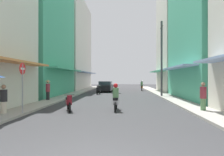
# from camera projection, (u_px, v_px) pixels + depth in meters

# --- Properties ---
(ground_plane) EXTENTS (86.85, 86.85, 0.00)m
(ground_plane) POSITION_uv_depth(u_px,v_px,m) (116.00, 98.00, 19.90)
(ground_plane) COLOR #38383A
(sidewalk_left) EXTENTS (1.58, 47.48, 0.12)m
(sidewalk_left) POSITION_uv_depth(u_px,v_px,m) (65.00, 97.00, 20.17)
(sidewalk_left) COLOR #ADA89E
(sidewalk_left) RESTS_ON ground
(sidewalk_right) EXTENTS (1.58, 47.48, 0.12)m
(sidewalk_right) POSITION_uv_depth(u_px,v_px,m) (169.00, 97.00, 19.62)
(sidewalk_right) COLOR #ADA89E
(sidewalk_right) RESTS_ON ground
(building_left_mid) EXTENTS (7.05, 10.61, 12.57)m
(building_left_mid) POSITION_uv_depth(u_px,v_px,m) (35.00, 37.00, 22.22)
(building_left_mid) COLOR #4CB28C
(building_left_mid) RESTS_ON ground
(building_left_far) EXTENTS (7.05, 13.70, 14.89)m
(building_left_far) POSITION_uv_depth(u_px,v_px,m) (68.00, 46.00, 35.18)
(building_left_far) COLOR silver
(building_left_far) RESTS_ON ground
(building_right_mid) EXTENTS (7.05, 10.25, 15.57)m
(building_right_mid) POSITION_uv_depth(u_px,v_px,m) (214.00, 12.00, 18.46)
(building_right_mid) COLOR #4CB28C
(building_right_mid) RESTS_ON ground
(building_right_far) EXTENTS (7.05, 8.02, 14.00)m
(building_right_far) POSITION_uv_depth(u_px,v_px,m) (183.00, 41.00, 28.10)
(building_right_far) COLOR silver
(building_right_far) RESTS_ON ground
(motorbike_black) EXTENTS (0.55, 1.81, 0.96)m
(motorbike_black) POSITION_uv_depth(u_px,v_px,m) (99.00, 90.00, 24.18)
(motorbike_black) COLOR black
(motorbike_black) RESTS_ON ground
(motorbike_orange) EXTENTS (0.55, 1.81, 1.58)m
(motorbike_orange) POSITION_uv_depth(u_px,v_px,m) (142.00, 86.00, 30.68)
(motorbike_orange) COLOR black
(motorbike_orange) RESTS_ON ground
(motorbike_maroon) EXTENTS (0.77, 1.73, 0.96)m
(motorbike_maroon) POSITION_uv_depth(u_px,v_px,m) (69.00, 102.00, 11.76)
(motorbike_maroon) COLOR black
(motorbike_maroon) RESTS_ON ground
(motorbike_silver) EXTENTS (0.55, 1.81, 1.58)m
(motorbike_silver) POSITION_uv_depth(u_px,v_px,m) (116.00, 98.00, 11.92)
(motorbike_silver) COLOR black
(motorbike_silver) RESTS_ON ground
(parked_car) EXTENTS (1.93, 4.17, 1.45)m
(parked_car) POSITION_uv_depth(u_px,v_px,m) (106.00, 86.00, 27.97)
(parked_car) COLOR black
(parked_car) RESTS_ON ground
(pedestrian_far) EXTENTS (0.44, 0.44, 1.75)m
(pedestrian_far) POSITION_uv_depth(u_px,v_px,m) (48.00, 89.00, 16.72)
(pedestrian_far) COLOR #262628
(pedestrian_far) RESTS_ON ground
(pedestrian_foreground) EXTENTS (0.34, 0.34, 1.55)m
(pedestrian_foreground) POSITION_uv_depth(u_px,v_px,m) (4.00, 100.00, 10.27)
(pedestrian_foreground) COLOR beige
(pedestrian_foreground) RESTS_ON ground
(pedestrian_midway) EXTENTS (0.34, 0.34, 1.65)m
(pedestrian_midway) POSITION_uv_depth(u_px,v_px,m) (203.00, 97.00, 11.28)
(pedestrian_midway) COLOR #598C59
(pedestrian_midway) RESTS_ON ground
(utility_pole) EXTENTS (0.20, 1.20, 7.56)m
(utility_pole) POSITION_uv_depth(u_px,v_px,m) (162.00, 58.00, 20.54)
(utility_pole) COLOR #4C4C4F
(utility_pole) RESTS_ON ground
(street_sign_no_entry) EXTENTS (0.07, 0.60, 2.65)m
(street_sign_no_entry) POSITION_uv_depth(u_px,v_px,m) (22.00, 81.00, 10.41)
(street_sign_no_entry) COLOR gray
(street_sign_no_entry) RESTS_ON ground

